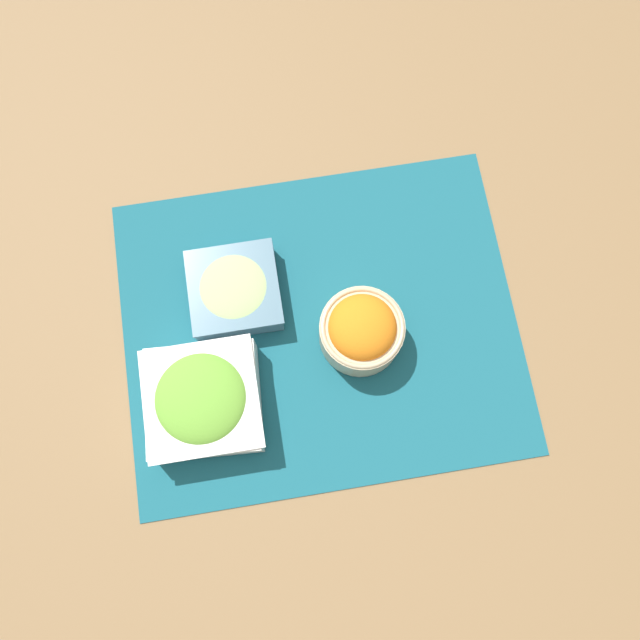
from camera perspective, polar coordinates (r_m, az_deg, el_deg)
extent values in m
plane|color=olive|center=(0.91, 0.00, -0.51)|extent=(3.00, 3.00, 0.00)
cube|color=#195B6B|center=(0.90, 0.00, -0.48)|extent=(0.57, 0.47, 0.00)
cylinder|color=#C6B28E|center=(0.87, 3.76, -1.13)|extent=(0.12, 0.12, 0.06)
torus|color=#C6B28E|center=(0.84, 3.90, -0.67)|extent=(0.11, 0.11, 0.01)
ellipsoid|color=orange|center=(0.84, 3.90, -0.67)|extent=(0.09, 0.09, 0.05)
cube|color=white|center=(0.87, -10.51, -7.29)|extent=(0.16, 0.16, 0.06)
cube|color=white|center=(0.84, -10.87, -7.06)|extent=(0.15, 0.15, 0.00)
ellipsoid|color=#6BAD38|center=(0.84, -10.84, -7.07)|extent=(0.12, 0.12, 0.04)
cube|color=slate|center=(0.90, -7.77, 2.63)|extent=(0.13, 0.13, 0.04)
cube|color=slate|center=(0.88, -7.95, 3.01)|extent=(0.13, 0.13, 0.00)
ellipsoid|color=#A8CC7F|center=(0.89, -7.93, 2.97)|extent=(0.10, 0.10, 0.02)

